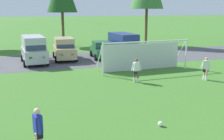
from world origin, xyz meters
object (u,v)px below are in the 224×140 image
Objects in this scene: parked_car_slot_far_left at (34,49)px; parked_car_slot_left at (64,49)px; soccer_goal at (142,55)px; parked_car_slot_center_left at (102,50)px; player_striker_near at (38,131)px; player_trailing_back at (206,69)px; player_defender_far at (136,70)px; soccer_ball at (160,124)px; parked_car_slot_center at (123,45)px.

parked_car_slot_left is at bearing 19.40° from parked_car_slot_far_left.
soccer_goal reaches higher than parked_car_slot_center_left.
soccer_goal is at bearing 51.07° from player_striker_near.
player_trailing_back is (2.96, -4.31, -0.47)m from soccer_goal.
player_trailing_back is at bearing 29.36° from player_striker_near.
player_striker_near is at bearing -91.55° from parked_car_slot_far_left.
player_striker_near is 0.38× the size of parked_car_slot_center_left.
player_defender_far is at bearing -92.06° from parked_car_slot_center_left.
soccer_goal reaches higher than soccer_ball.
parked_car_slot_left is at bearing 79.14° from player_striker_near.
player_trailing_back is 0.35× the size of parked_car_slot_left.
parked_car_slot_far_left is 1.15× the size of parked_car_slot_center_left.
parked_car_slot_center reaches higher than parked_car_slot_left.
soccer_ball is at bearing -74.06° from parked_car_slot_far_left.
player_striker_near is 19.44m from parked_car_slot_center.
parked_car_slot_center_left is (-4.56, 10.86, 0.05)m from player_trailing_back.
parked_car_slot_left reaches higher than player_trailing_back.
parked_car_slot_center_left is (0.36, 9.90, 0.05)m from player_defender_far.
player_trailing_back is 11.78m from parked_car_slot_center_left.
player_defender_far is at bearing -71.26° from parked_car_slot_left.
player_trailing_back is 10.65m from parked_car_slot_center.
parked_car_slot_far_left is 1.06× the size of parked_car_slot_left.
soccer_goal reaches higher than player_trailing_back.
parked_car_slot_far_left reaches higher than parked_car_slot_left.
player_trailing_back is (11.79, 6.63, 0.00)m from player_striker_near.
soccer_goal is 6.09m from parked_car_slot_center.
soccer_ball is 17.27m from parked_car_slot_left.
player_trailing_back is at bearing -67.21° from parked_car_slot_center_left.
soccer_goal reaches higher than parked_car_slot_left.
parked_car_slot_center_left is at bearing 67.55° from player_striker_near.
parked_car_slot_center_left is (3.81, -0.30, -0.24)m from parked_car_slot_left.
player_striker_near is 1.00× the size of player_trailing_back.
soccer_ball is 0.04× the size of parked_car_slot_center.
player_defender_far is (1.82, 6.96, 0.71)m from soccer_ball.
player_defender_far reaches higher than soccer_ball.
parked_car_slot_far_left reaches higher than soccer_ball.
parked_car_slot_far_left reaches higher than player_striker_near.
parked_car_slot_far_left is (-8.38, 5.82, 0.05)m from soccer_goal.
parked_car_slot_center reaches higher than soccer_ball.
parked_car_slot_center is (-2.37, 10.37, 0.52)m from player_trailing_back.
soccer_goal is 14.07m from player_striker_near.
player_defender_far is (6.87, 7.60, 0.00)m from player_striker_near.
parked_car_slot_far_left reaches higher than player_trailing_back.
soccer_ball is 0.13× the size of player_striker_near.
parked_car_slot_far_left is 6.83m from parked_car_slot_center_left.
parked_car_slot_center_left is at bearing 6.23° from parked_car_slot_far_left.
soccer_ball is 7.23m from player_defender_far.
parked_car_slot_far_left is 8.97m from parked_car_slot_center.
soccer_goal is 6.76m from parked_car_slot_center_left.
soccer_goal is at bearing -51.68° from parked_car_slot_left.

